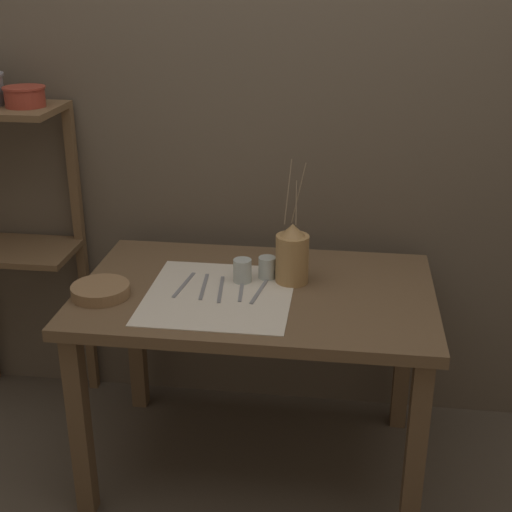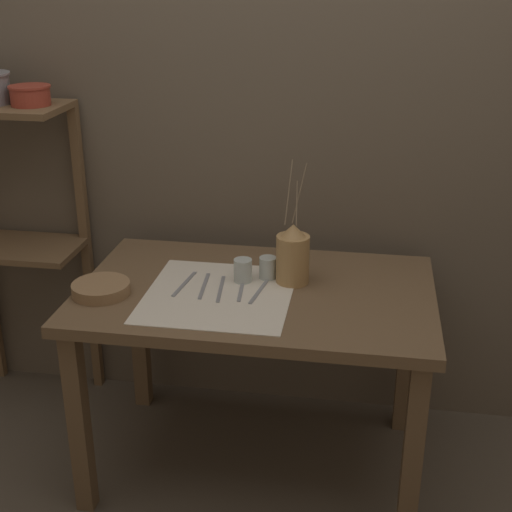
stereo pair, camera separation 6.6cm
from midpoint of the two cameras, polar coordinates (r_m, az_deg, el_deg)
The scene contains 15 objects.
ground_plane at distance 2.82m, azimuth -0.69°, elevation -16.18°, with size 12.00×12.00×0.00m, color brown.
stone_wall_back at distance 2.74m, azimuth 0.70°, elevation 10.73°, with size 7.00×0.06×2.40m.
wooden_table at distance 2.47m, azimuth -0.76°, elevation -4.66°, with size 1.21×0.77×0.73m.
wooden_shelf_unit at distance 2.98m, azimuth -19.68°, elevation 3.85°, with size 0.51×0.31×1.27m.
linen_cloth at distance 2.39m, azimuth -3.77°, elevation -3.12°, with size 0.48×0.51×0.00m.
pitcher_with_flowers at distance 2.44m, azimuth 2.14°, elevation 0.05°, with size 0.11×0.11×0.43m.
wooden_bowl at distance 2.43m, azimuth -13.10°, elevation -2.71°, with size 0.19×0.19×0.04m.
glass_tumbler_near at distance 2.46m, azimuth -1.86°, elevation -1.17°, with size 0.06×0.06×0.08m.
glass_tumbler_far at distance 2.49m, azimuth 0.13°, elevation -0.93°, with size 0.06×0.06×0.08m.
knife_center at distance 2.46m, azimuth -6.56°, elevation -2.30°, with size 0.04×0.20×0.00m.
fork_outer at distance 2.44m, azimuth -4.97°, elevation -2.46°, with size 0.03×0.20×0.00m.
fork_inner at distance 2.42m, azimuth -3.62°, elevation -2.68°, with size 0.03×0.20×0.00m.
spoon_inner at distance 2.47m, azimuth -1.84°, elevation -1.98°, with size 0.04×0.22×0.02m.
spoon_outer at distance 2.45m, azimuth -0.09°, elevation -2.19°, with size 0.05×0.22×0.02m.
metal_pot_small at distance 2.78m, azimuth -18.69°, elevation 12.05°, with size 0.15×0.15×0.07m.
Camera 1 is at (0.29, -2.18, 1.76)m, focal length 50.00 mm.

